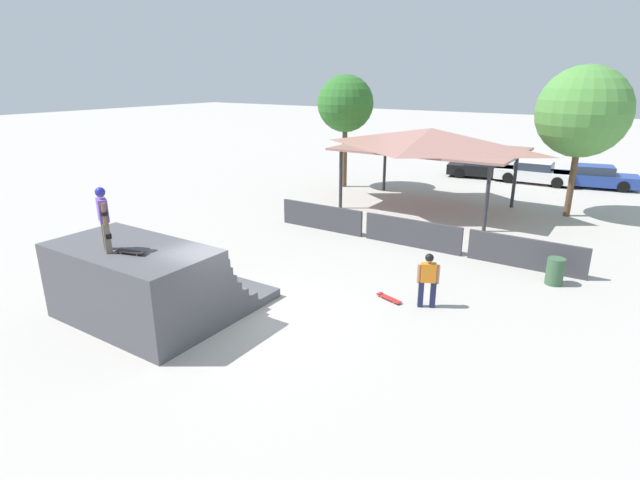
{
  "coord_description": "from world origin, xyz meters",
  "views": [
    {
      "loc": [
        8.27,
        -8.59,
        6.19
      ],
      "look_at": [
        -0.08,
        4.15,
        1.13
      ],
      "focal_mm": 28.0,
      "sensor_mm": 36.0,
      "label": 1
    }
  ],
  "objects": [
    {
      "name": "parked_car_white",
      "position": [
        2.83,
        23.15,
        0.6
      ],
      "size": [
        4.48,
        1.84,
        1.27
      ],
      "rotation": [
        0.0,
        0.0,
        0.02
      ],
      "color": "silver",
      "rests_on": "ground"
    },
    {
      "name": "skateboard_on_deck",
      "position": [
        -1.77,
        -1.6,
        2.11
      ],
      "size": [
        0.8,
        0.4,
        0.09
      ],
      "rotation": [
        0.0,
        0.0,
        0.27
      ],
      "color": "red",
      "rests_on": "quarter_pipe_ramp"
    },
    {
      "name": "parked_car_blue",
      "position": [
        5.96,
        23.7,
        0.6
      ],
      "size": [
        4.69,
        2.54,
        1.27
      ],
      "rotation": [
        0.0,
        0.0,
        0.18
      ],
      "color": "navy",
      "rests_on": "ground"
    },
    {
      "name": "skater_on_deck",
      "position": [
        -2.46,
        -1.76,
        2.98
      ],
      "size": [
        0.67,
        0.44,
        1.6
      ],
      "rotation": [
        0.0,
        0.0,
        -0.47
      ],
      "color": "#6B6051",
      "rests_on": "quarter_pipe_ramp"
    },
    {
      "name": "skateboard_on_ground",
      "position": [
        2.71,
        3.49,
        0.06
      ],
      "size": [
        0.86,
        0.45,
        0.09
      ],
      "rotation": [
        0.0,
        0.0,
        2.83
      ],
      "color": "green",
      "rests_on": "ground"
    },
    {
      "name": "pavilion_shelter",
      "position": [
        -0.36,
        14.06,
        3.31
      ],
      "size": [
        8.17,
        5.58,
        3.83
      ],
      "color": "#2D2D33",
      "rests_on": "ground"
    },
    {
      "name": "quarter_pipe_ramp",
      "position": [
        -2.27,
        -0.92,
        0.91
      ],
      "size": [
        4.48,
        4.43,
        2.06
      ],
      "color": "#4C4C51",
      "rests_on": "ground"
    },
    {
      "name": "parked_car_black",
      "position": [
        -0.31,
        23.14,
        0.6
      ],
      "size": [
        4.41,
        2.31,
        1.27
      ],
      "rotation": [
        0.0,
        0.0,
        0.17
      ],
      "color": "black",
      "rests_on": "ground"
    },
    {
      "name": "bystander_walking",
      "position": [
        3.8,
        3.65,
        0.93
      ],
      "size": [
        0.6,
        0.37,
        1.58
      ],
      "rotation": [
        0.0,
        0.0,
        3.61
      ],
      "color": "#1E2347",
      "rests_on": "ground"
    },
    {
      "name": "tree_beside_pavilion",
      "position": [
        5.62,
        16.21,
        4.66
      ],
      "size": [
        3.92,
        3.92,
        6.63
      ],
      "color": "brown",
      "rests_on": "ground"
    },
    {
      "name": "barrier_fence",
      "position": [
        1.38,
        8.25,
        0.53
      ],
      "size": [
        11.97,
        0.12,
        1.05
      ],
      "color": "#3D3D42",
      "rests_on": "ground"
    },
    {
      "name": "tree_far_back",
      "position": [
        -6.2,
        16.04,
        4.65
      ],
      "size": [
        3.11,
        3.11,
        6.23
      ],
      "color": "brown",
      "rests_on": "ground"
    },
    {
      "name": "ground_plane",
      "position": [
        0.0,
        0.0,
        0.0
      ],
      "size": [
        160.0,
        160.0,
        0.0
      ],
      "primitive_type": "plane",
      "color": "#ADA8A0"
    },
    {
      "name": "trash_bin",
      "position": [
        6.51,
        7.34,
        0.42
      ],
      "size": [
        0.52,
        0.52,
        0.85
      ],
      "primitive_type": "cylinder",
      "color": "#385B3D",
      "rests_on": "ground"
    }
  ]
}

